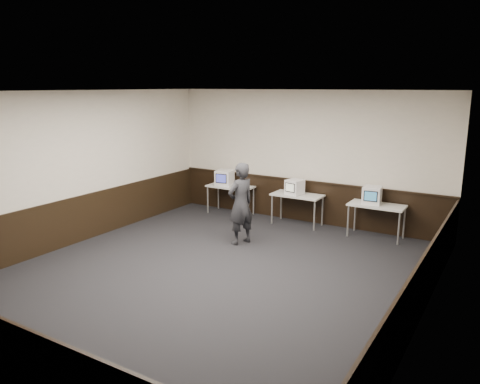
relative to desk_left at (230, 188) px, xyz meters
name	(u,v)px	position (x,y,z in m)	size (l,w,h in m)	color
floor	(213,274)	(1.90, -3.60, -0.68)	(8.00, 8.00, 0.00)	black
ceiling	(210,91)	(1.90, -3.60, 2.52)	(8.00, 8.00, 0.00)	white
back_wall	(305,157)	(1.90, 0.40, 0.92)	(7.00, 7.00, 0.00)	silver
left_wall	(73,168)	(-1.60, -3.60, 0.92)	(8.00, 8.00, 0.00)	silver
right_wall	(428,216)	(5.40, -3.60, 0.92)	(8.00, 8.00, 0.00)	silver
wainscot_back	(304,201)	(1.90, 0.38, -0.18)	(6.98, 0.04, 1.00)	black
wainscot_left	(78,219)	(-1.58, -3.60, -0.18)	(0.04, 7.98, 1.00)	black
wainscot_right	(419,292)	(5.38, -3.60, -0.18)	(0.04, 7.98, 1.00)	black
wainscot_rail	(304,181)	(1.90, 0.36, 0.34)	(6.98, 0.06, 0.04)	black
desk_left	(230,188)	(0.00, 0.00, 0.00)	(1.20, 0.60, 0.75)	silver
desk_center	(297,197)	(1.90, 0.00, 0.00)	(1.20, 0.60, 0.75)	silver
desk_right	(377,208)	(3.80, 0.00, 0.00)	(1.20, 0.60, 0.75)	silver
emac_left	(224,178)	(-0.15, -0.05, 0.27)	(0.47, 0.49, 0.40)	white
emac_center	(295,187)	(1.84, -0.04, 0.25)	(0.42, 0.43, 0.36)	white
emac_right	(372,195)	(3.68, 0.01, 0.27)	(0.44, 0.46, 0.39)	white
person	(241,204)	(1.45, -1.89, 0.19)	(0.63, 0.42, 1.74)	#242529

